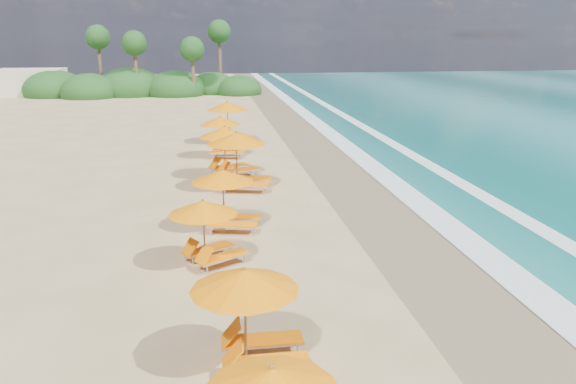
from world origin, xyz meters
The scene contains 12 objects.
ground centered at (0.00, 0.00, 0.00)m, with size 160.00×160.00×0.00m, color tan.
wet_sand centered at (4.00, 0.00, 0.01)m, with size 4.00×160.00×0.01m, color #7D684A.
surf_foam centered at (6.70, 0.00, 0.03)m, with size 4.00×160.00×0.01m.
station_2 centered at (-1.90, -8.50, 1.22)m, with size 2.33×2.15×2.18m.
station_3 centered at (-2.74, -3.14, 1.13)m, with size 2.73×2.73×2.02m.
station_4 centered at (-2.07, -0.19, 1.21)m, with size 2.63×2.53×2.15m.
station_5 centered at (-1.31, 4.85, 1.43)m, with size 3.15×3.04×2.55m.
station_6 centered at (-1.74, 7.27, 1.37)m, with size 3.20×3.18×2.44m.
station_7 centered at (-1.83, 11.64, 1.28)m, with size 2.72×2.59×2.28m.
station_8 centered at (-1.26, 15.64, 1.46)m, with size 3.43×3.42×2.61m.
treeline centered at (-9.94, 45.51, 1.00)m, with size 25.80×8.80×9.74m.
beach_building centered at (-22.00, 48.00, 1.40)m, with size 7.00×5.00×2.80m, color beige.
Camera 1 is at (-2.65, -18.35, 6.43)m, focal length 34.82 mm.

